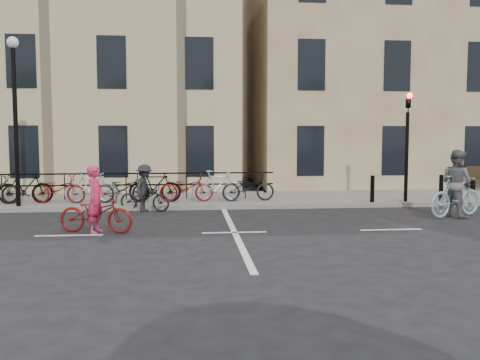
{
  "coord_description": "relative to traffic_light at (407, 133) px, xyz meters",
  "views": [
    {
      "loc": [
        -1.13,
        -13.0,
        2.45
      ],
      "look_at": [
        0.36,
        2.36,
        1.1
      ],
      "focal_mm": 40.0,
      "sensor_mm": 36.0,
      "label": 1
    }
  ],
  "objects": [
    {
      "name": "ground",
      "position": [
        -6.2,
        -4.34,
        -2.45
      ],
      "size": [
        120.0,
        120.0,
        0.0
      ],
      "primitive_type": "plane",
      "color": "black",
      "rests_on": "ground"
    },
    {
      "name": "sidewalk",
      "position": [
        -10.2,
        1.66,
        -2.38
      ],
      "size": [
        46.0,
        4.0,
        0.15
      ],
      "primitive_type": "cube",
      "color": "slate",
      "rests_on": "ground"
    },
    {
      "name": "building_east",
      "position": [
        2.8,
        8.66,
        3.7
      ],
      "size": [
        14.0,
        10.0,
        12.0
      ],
      "primitive_type": "cube",
      "color": "#9D7E5E",
      "rests_on": "sidewalk"
    },
    {
      "name": "building_west",
      "position": [
        -15.2,
        8.66,
        2.7
      ],
      "size": [
        20.0,
        10.0,
        10.0
      ],
      "primitive_type": "cube",
      "color": "tan",
      "rests_on": "sidewalk"
    },
    {
      "name": "traffic_light",
      "position": [
        0.0,
        0.0,
        0.0
      ],
      "size": [
        0.18,
        0.3,
        3.9
      ],
      "color": "black",
      "rests_on": "sidewalk"
    },
    {
      "name": "lamp_post",
      "position": [
        -12.7,
        0.06,
        1.04
      ],
      "size": [
        0.36,
        0.36,
        5.28
      ],
      "color": "black",
      "rests_on": "sidewalk"
    },
    {
      "name": "bollard_east",
      "position": [
        -1.2,
        -0.09,
        -1.85
      ],
      "size": [
        0.14,
        0.14,
        0.9
      ],
      "primitive_type": "cylinder",
      "color": "black",
      "rests_on": "sidewalk"
    },
    {
      "name": "bollard_west",
      "position": [
        1.2,
        -0.09,
        -1.85
      ],
      "size": [
        0.14,
        0.14,
        0.9
      ],
      "primitive_type": "cylinder",
      "color": "black",
      "rests_on": "sidewalk"
    },
    {
      "name": "parked_bikes",
      "position": [
        -9.5,
        0.7,
        -1.81
      ],
      "size": [
        10.4,
        1.23,
        1.05
      ],
      "color": "black",
      "rests_on": "sidewalk"
    },
    {
      "name": "cyclist_pink",
      "position": [
        -9.6,
        -4.04,
        -1.88
      ],
      "size": [
        1.97,
        1.1,
        1.67
      ],
      "rotation": [
        0.0,
        0.0,
        1.32
      ],
      "color": "maroon",
      "rests_on": "ground"
    },
    {
      "name": "cyclist_grey",
      "position": [
        0.48,
        -2.49,
        -1.65
      ],
      "size": [
        2.11,
        1.34,
        1.98
      ],
      "rotation": [
        0.0,
        0.0,
        1.97
      ],
      "color": "#91B0BE",
      "rests_on": "ground"
    },
    {
      "name": "cyclist_dark",
      "position": [
        -8.7,
        -0.44,
        -1.87
      ],
      "size": [
        1.76,
        1.12,
        1.48
      ],
      "rotation": [
        0.0,
        0.0,
        1.22
      ],
      "color": "black",
      "rests_on": "ground"
    }
  ]
}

